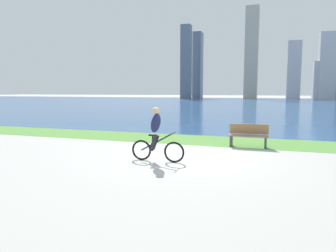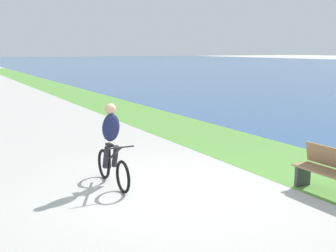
{
  "view_description": "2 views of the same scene",
  "coord_description": "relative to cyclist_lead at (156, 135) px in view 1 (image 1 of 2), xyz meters",
  "views": [
    {
      "loc": [
        2.53,
        -9.74,
        2.18
      ],
      "look_at": [
        -0.91,
        0.5,
        0.95
      ],
      "focal_mm": 32.94,
      "sensor_mm": 36.0,
      "label": 1
    },
    {
      "loc": [
        7.3,
        -3.95,
        2.76
      ],
      "look_at": [
        -0.51,
        0.22,
        1.19
      ],
      "focal_mm": 46.28,
      "sensor_mm": 36.0,
      "label": 2
    }
  ],
  "objects": [
    {
      "name": "bench_near_path",
      "position": [
        2.53,
        3.48,
        -0.39
      ],
      "size": [
        1.5,
        0.47,
        0.9
      ],
      "color": "olive",
      "rests_on": "ground"
    },
    {
      "name": "ground_plane",
      "position": [
        0.81,
        0.92,
        -0.84
      ],
      "size": [
        300.0,
        300.0,
        0.0
      ],
      "primitive_type": "plane",
      "color": "#B2AFA8"
    },
    {
      "name": "grass_strip_bayside",
      "position": [
        0.81,
        4.52,
        -0.83
      ],
      "size": [
        120.0,
        2.84,
        0.01
      ],
      "primitive_type": "cube",
      "color": "#59933D",
      "rests_on": "ground"
    },
    {
      "name": "cyclist_lead",
      "position": [
        0.0,
        0.0,
        0.0
      ],
      "size": [
        1.73,
        0.52,
        1.69
      ],
      "color": "black",
      "rests_on": "ground"
    },
    {
      "name": "city_skyline_far_shore",
      "position": [
        4.17,
        83.43,
        9.4
      ],
      "size": [
        46.39,
        9.71,
        25.67
      ],
      "color": "slate",
      "rests_on": "ground"
    },
    {
      "name": "bay_water_surface",
      "position": [
        0.81,
        48.98,
        -0.84
      ],
      "size": [
        300.0,
        86.07,
        0.0
      ],
      "primitive_type": "cube",
      "color": "#2D568C",
      "rests_on": "ground"
    }
  ]
}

